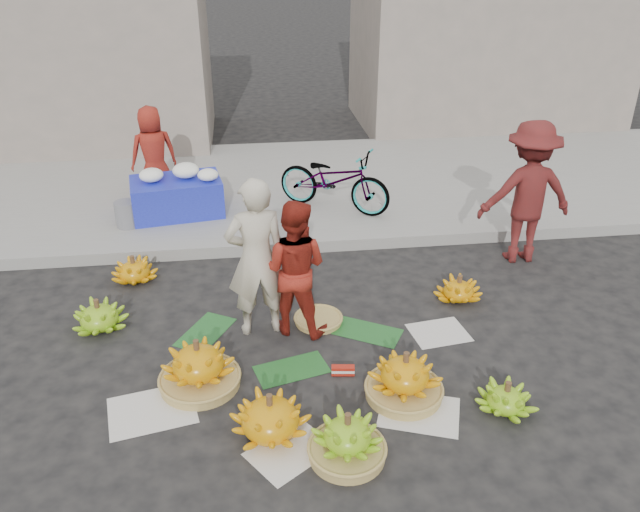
{
  "coord_description": "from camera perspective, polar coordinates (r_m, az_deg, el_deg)",
  "views": [
    {
      "loc": [
        -0.41,
        -4.74,
        3.54
      ],
      "look_at": [
        0.27,
        0.65,
        0.7
      ],
      "focal_mm": 35.0,
      "sensor_mm": 36.0,
      "label": 1
    }
  ],
  "objects": [
    {
      "name": "newspaper_scatter",
      "position": [
        5.31,
        -0.93,
        -14.18
      ],
      "size": [
        3.2,
        1.8,
        0.0
      ],
      "primitive_type": null,
      "color": "silver",
      "rests_on": "ground"
    },
    {
      "name": "banana_leaves",
      "position": [
        6.08,
        -2.93,
        -8.0
      ],
      "size": [
        2.0,
        1.0,
        0.0
      ],
      "primitive_type": null,
      "color": "#1B5222",
      "rests_on": "ground"
    },
    {
      "name": "bicycle",
      "position": [
        8.52,
        1.3,
        6.99
      ],
      "size": [
        1.34,
        1.67,
        0.85
      ],
      "primitive_type": "imported",
      "rotation": [
        0.0,
        0.0,
        1.01
      ],
      "color": "gray",
      "rests_on": "sidewalk"
    },
    {
      "name": "banana_bunch_5",
      "position": [
        6.86,
        12.56,
        -3.01
      ],
      "size": [
        0.5,
        0.5,
        0.3
      ],
      "rotation": [
        0.0,
        0.0,
        0.12
      ],
      "color": "orange",
      "rests_on": "ground"
    },
    {
      "name": "banana_bunch_6",
      "position": [
        6.6,
        -19.57,
        -5.2
      ],
      "size": [
        0.59,
        0.59,
        0.33
      ],
      "rotation": [
        0.0,
        0.0,
        0.14
      ],
      "color": "#67AA18",
      "rests_on": "ground"
    },
    {
      "name": "grey_bucket",
      "position": [
        8.47,
        -17.24,
        3.69
      ],
      "size": [
        0.3,
        0.3,
        0.34
      ],
      "primitive_type": "cylinder",
      "color": "slate",
      "rests_on": "sidewalk"
    },
    {
      "name": "man_striped",
      "position": [
        7.64,
        18.43,
        5.5
      ],
      "size": [
        1.12,
        0.66,
        1.7
      ],
      "primitive_type": "imported",
      "rotation": [
        0.0,
        0.0,
        3.11
      ],
      "color": "maroon",
      "rests_on": "ground"
    },
    {
      "name": "flower_table",
      "position": [
        8.63,
        -12.91,
        5.54
      ],
      "size": [
        1.28,
        0.91,
        0.68
      ],
      "rotation": [
        0.0,
        0.0,
        0.16
      ],
      "color": "#1B24B2",
      "rests_on": "sidewalk"
    },
    {
      "name": "banana_bunch_1",
      "position": [
        5.03,
        -4.57,
        -14.48
      ],
      "size": [
        0.68,
        0.68,
        0.4
      ],
      "rotation": [
        0.0,
        0.0,
        0.07
      ],
      "color": "orange",
      "rests_on": "ground"
    },
    {
      "name": "banana_bunch_4",
      "position": [
        5.41,
        7.75,
        -10.96
      ],
      "size": [
        0.65,
        0.65,
        0.45
      ],
      "rotation": [
        0.0,
        0.0,
        -0.06
      ],
      "color": "#9E8142",
      "rests_on": "ground"
    },
    {
      "name": "basket_spare",
      "position": [
        6.37,
        -0.15,
        -5.85
      ],
      "size": [
        0.63,
        0.63,
        0.05
      ],
      "primitive_type": "cylinder",
      "rotation": [
        0.0,
        0.0,
        0.43
      ],
      "color": "#9E8142",
      "rests_on": "ground"
    },
    {
      "name": "incense_stack",
      "position": [
        5.67,
        2.12,
        -10.41
      ],
      "size": [
        0.21,
        0.09,
        0.08
      ],
      "primitive_type": "cube",
      "rotation": [
        0.0,
        0.0,
        -0.13
      ],
      "color": "#AE1F12",
      "rests_on": "ground"
    },
    {
      "name": "building_left",
      "position": [
        12.56,
        -25.05,
        18.13
      ],
      "size": [
        6.0,
        3.0,
        4.0
      ],
      "primitive_type": "cube",
      "color": "gray",
      "rests_on": "sidewalk"
    },
    {
      "name": "banana_bunch_7",
      "position": [
        7.36,
        -16.65,
        -1.26
      ],
      "size": [
        0.57,
        0.57,
        0.31
      ],
      "rotation": [
        0.0,
        0.0,
        0.2
      ],
      "color": "orange",
      "rests_on": "ground"
    },
    {
      "name": "vendor_red",
      "position": [
        5.94,
        -2.38,
        -1.1
      ],
      "size": [
        0.82,
        0.74,
        1.38
      ],
      "primitive_type": "imported",
      "rotation": [
        0.0,
        0.0,
        2.76
      ],
      "color": "#9F2718",
      "rests_on": "ground"
    },
    {
      "name": "banana_bunch_3",
      "position": [
        5.48,
        16.64,
        -12.38
      ],
      "size": [
        0.46,
        0.46,
        0.29
      ],
      "rotation": [
        0.0,
        0.0,
        0.07
      ],
      "color": "#67AA18",
      "rests_on": "ground"
    },
    {
      "name": "sidewalk",
      "position": [
        9.7,
        -4.3,
        6.45
      ],
      "size": [
        40.0,
        4.0,
        0.12
      ],
      "primitive_type": "cube",
      "color": "gray",
      "rests_on": "ground"
    },
    {
      "name": "banana_bunch_2",
      "position": [
        4.85,
        2.51,
        -16.38
      ],
      "size": [
        0.58,
        0.58,
        0.41
      ],
      "rotation": [
        0.0,
        0.0,
        -0.12
      ],
      "color": "#9E8142",
      "rests_on": "ground"
    },
    {
      "name": "curb",
      "position": [
        7.77,
        -3.39,
        1.03
      ],
      "size": [
        40.0,
        0.25,
        0.15
      ],
      "primitive_type": "cube",
      "color": "gray",
      "rests_on": "ground"
    },
    {
      "name": "vendor_cream",
      "position": [
        5.9,
        -5.83,
        -0.21
      ],
      "size": [
        0.64,
        0.46,
        1.61
      ],
      "primitive_type": "imported",
      "rotation": [
        0.0,
        0.0,
        3.28
      ],
      "color": "beige",
      "rests_on": "ground"
    },
    {
      "name": "banana_bunch_0",
      "position": [
        5.56,
        -11.05,
        -9.85
      ],
      "size": [
        0.75,
        0.75,
        0.47
      ],
      "rotation": [
        0.0,
        0.0,
        0.25
      ],
      "color": "#9E8142",
      "rests_on": "ground"
    },
    {
      "name": "flower_vendor",
      "position": [
        9.16,
        -14.98,
        9.08
      ],
      "size": [
        0.74,
        0.6,
        1.32
      ],
      "primitive_type": "imported",
      "rotation": [
        0.0,
        0.0,
        3.46
      ],
      "color": "#9F2718",
      "rests_on": "sidewalk"
    },
    {
      "name": "ground",
      "position": [
        5.93,
        -1.8,
        -9.08
      ],
      "size": [
        80.0,
        80.0,
        0.0
      ],
      "primitive_type": "plane",
      "color": "black",
      "rests_on": "ground"
    }
  ]
}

